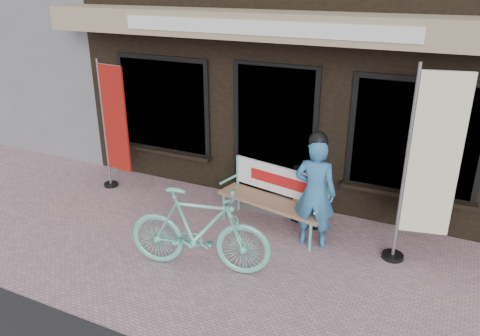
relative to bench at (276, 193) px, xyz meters
The scene contains 7 objects.
ground 1.38m from the bench, 104.90° to the right, with size 70.00×70.00×0.00m, color #B58A95.
bench is the anchor object (origin of this frame).
person 0.72m from the bench, 20.28° to the right, with size 0.58×0.41×1.59m.
bicycle 1.45m from the bench, 107.45° to the right, with size 0.50×1.77×1.07m, color #64C4AB.
nobori_red 2.91m from the bench, behind, with size 0.64×0.26×2.17m.
nobori_cream 2.07m from the bench, ahead, with size 0.74×0.32×2.49m.
menu_stand 0.44m from the bench, 29.37° to the left, with size 0.44×0.21×0.87m.
Camera 1 is at (2.45, -4.36, 3.35)m, focal length 35.00 mm.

